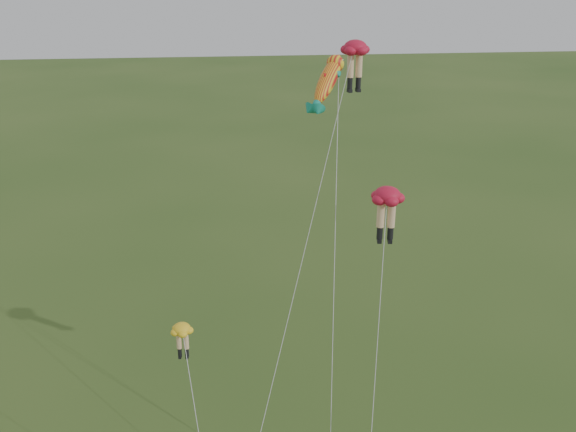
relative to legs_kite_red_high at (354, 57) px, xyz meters
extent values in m
ellipsoid|color=red|center=(0.09, 0.15, 0.47)|extent=(1.83, 1.83, 0.77)
cylinder|color=#F5C291|center=(-0.14, 0.10, -0.45)|extent=(0.34, 0.34, 1.18)
cylinder|color=black|center=(-0.14, 0.10, -1.33)|extent=(0.27, 0.27, 0.59)
cube|color=black|center=(-0.14, 0.10, -1.72)|extent=(0.26, 0.38, 0.17)
cylinder|color=#F5C291|center=(0.33, 0.19, -0.45)|extent=(0.34, 0.34, 1.18)
cylinder|color=black|center=(0.33, 0.19, -1.33)|extent=(0.27, 0.27, 0.59)
cube|color=black|center=(0.33, 0.19, -1.72)|extent=(0.26, 0.38, 0.17)
cylinder|color=silver|center=(-3.29, -5.19, -9.00)|extent=(6.80, 10.70, 19.71)
ellipsoid|color=red|center=(0.65, -5.50, -5.48)|extent=(1.86, 1.86, 0.82)
cylinder|color=#F5C291|center=(0.40, -5.46, -6.45)|extent=(0.36, 0.36, 1.25)
cylinder|color=black|center=(0.40, -5.46, -7.38)|extent=(0.28, 0.28, 0.62)
cube|color=black|center=(0.40, -5.46, -7.78)|extent=(0.26, 0.39, 0.18)
cylinder|color=#F5C291|center=(0.89, -5.53, -6.45)|extent=(0.36, 0.36, 1.25)
cylinder|color=black|center=(0.89, -5.53, -7.38)|extent=(0.28, 0.28, 0.62)
cube|color=black|center=(0.89, -5.53, -7.78)|extent=(0.26, 0.39, 0.18)
cylinder|color=silver|center=(-0.34, -8.89, -11.97)|extent=(2.01, 6.82, 13.77)
ellipsoid|color=yellow|center=(-8.91, -8.15, -10.34)|extent=(1.15, 1.15, 0.51)
cylinder|color=#F5C291|center=(-9.06, -8.13, -10.95)|extent=(0.23, 0.23, 0.78)
cylinder|color=black|center=(-9.06, -8.13, -11.54)|extent=(0.18, 0.18, 0.39)
cube|color=black|center=(-9.06, -8.13, -11.79)|extent=(0.16, 0.24, 0.11)
cylinder|color=#F5C291|center=(-8.75, -8.17, -10.95)|extent=(0.23, 0.23, 0.78)
cylinder|color=black|center=(-8.75, -8.17, -11.54)|extent=(0.18, 0.18, 0.39)
cube|color=black|center=(-8.75, -8.17, -11.79)|extent=(0.16, 0.24, 0.11)
ellipsoid|color=yellow|center=(-1.68, -2.26, -0.68)|extent=(2.43, 3.02, 2.62)
sphere|color=yellow|center=(-1.68, -2.26, -0.68)|extent=(1.45, 1.55, 1.26)
cone|color=#158E74|center=(-1.68, -2.26, -0.68)|extent=(1.23, 1.36, 1.22)
cone|color=#158E74|center=(-1.68, -2.26, -0.68)|extent=(1.23, 1.36, 1.22)
cone|color=#158E74|center=(-1.68, -2.26, -0.68)|extent=(0.70, 0.76, 0.68)
cone|color=#158E74|center=(-1.68, -2.26, -0.68)|extent=(0.70, 0.76, 0.68)
cone|color=red|center=(-1.68, -2.26, -0.68)|extent=(0.73, 0.79, 0.66)
cylinder|color=silver|center=(-2.15, -6.47, -9.76)|extent=(0.98, 8.44, 18.18)
camera|label=1|loc=(-6.89, -32.58, 4.58)|focal=40.00mm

